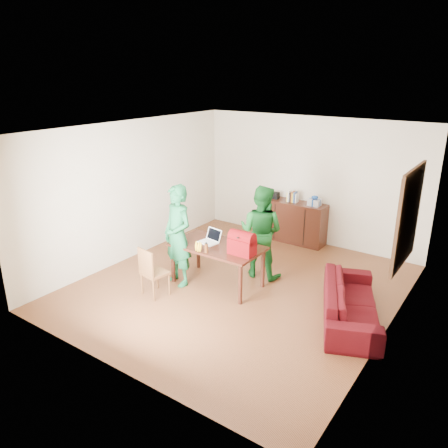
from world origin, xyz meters
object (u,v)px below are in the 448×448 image
Objects in this scene: bottle at (206,248)px; sofa at (351,302)px; table at (217,250)px; laptop at (208,241)px; person_far at (261,232)px; chair at (155,281)px; red_bag at (242,245)px; person_near at (178,236)px.

sofa is at bearing 13.97° from bottle.
table is 0.24m from laptop.
person_far is 9.57× the size of bottle.
table is at bearing 11.22° from laptop.
chair is 3.15m from sofa.
red_bag reaches higher than chair.
person_near is (-0.59, -0.34, 0.25)m from table.
chair is at bearing -105.98° from laptop.
bottle is at bearing 13.81° from person_near.
sofa is at bearing 31.49° from chair.
person_near is 1.05× the size of person_far.
sofa is at bearing 158.40° from person_far.
chair is 0.44× the size of sofa.
laptop is at bearing 72.08° from sofa.
chair is at bearing 52.21° from person_far.
sofa is (2.31, 0.20, -0.36)m from table.
table is at bearing 46.05° from person_near.
person_near reaches higher than person_far.
chair is 1.04m from bottle.
laptop is 2.57m from sofa.
bottle is (0.04, -0.36, 0.18)m from table.
sofa is (1.76, 0.29, -0.61)m from red_bag.
chair is 0.51× the size of person_far.
person_far is at bearing 60.37° from laptop.
sofa is at bearing 26.47° from person_near.
laptop is at bearing 174.12° from red_bag.
person_near is 10.07× the size of bottle.
sofa is (2.90, 0.54, -0.61)m from person_near.
chair is (-0.63, -0.92, -0.40)m from table.
person_near is at bearing -149.95° from table.
bottle is at bearing 65.51° from person_far.
person_far is 0.98m from laptop.
chair is 1.58m from red_bag.
table is 0.88× the size of person_near.
person_near reaches higher than chair.
person_near is at bearing -167.09° from red_bag.
person_far is 0.85m from red_bag.
person_far is at bearing 70.94° from bottle.
chair is 2.40× the size of laptop.
red_bag is (0.75, -0.08, 0.11)m from laptop.
person_far is (1.01, 1.09, -0.04)m from person_near.
laptop is (-0.62, -0.76, -0.07)m from person_far.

